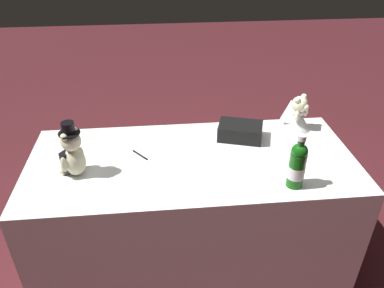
% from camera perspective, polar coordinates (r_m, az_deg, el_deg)
% --- Properties ---
extents(ground_plane, '(12.00, 12.00, 0.00)m').
position_cam_1_polar(ground_plane, '(2.64, 0.00, -16.17)').
color(ground_plane, '#47191E').
extents(reception_table, '(1.85, 0.82, 0.77)m').
position_cam_1_polar(reception_table, '(2.37, 0.00, -9.97)').
color(reception_table, silver).
rests_on(reception_table, ground_plane).
extents(teddy_bear_groom, '(0.15, 0.14, 0.31)m').
position_cam_1_polar(teddy_bear_groom, '(2.04, -17.68, -1.35)').
color(teddy_bear_groom, beige).
rests_on(teddy_bear_groom, reception_table).
extents(teddy_bear_bride, '(0.22, 0.23, 0.23)m').
position_cam_1_polar(teddy_bear_bride, '(2.48, 15.45, 4.42)').
color(teddy_bear_bride, white).
rests_on(teddy_bear_bride, reception_table).
extents(champagne_bottle, '(0.08, 0.08, 0.30)m').
position_cam_1_polar(champagne_bottle, '(1.93, 15.63, -3.06)').
color(champagne_bottle, '#105010').
rests_on(champagne_bottle, reception_table).
extents(signing_pen, '(0.09, 0.11, 0.01)m').
position_cam_1_polar(signing_pen, '(2.18, -7.93, -1.60)').
color(signing_pen, black).
rests_on(signing_pen, reception_table).
extents(gift_case_black, '(0.30, 0.24, 0.09)m').
position_cam_1_polar(gift_case_black, '(2.32, 7.31, 1.94)').
color(gift_case_black, black).
rests_on(gift_case_black, reception_table).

